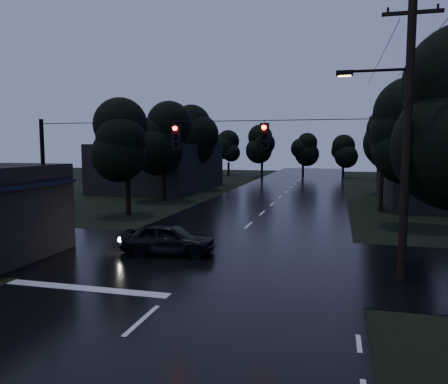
% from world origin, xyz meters
% --- Properties ---
extents(main_road, '(12.00, 120.00, 0.02)m').
position_xyz_m(main_road, '(0.00, 30.00, 0.00)').
color(main_road, black).
rests_on(main_road, ground).
extents(cross_street, '(60.00, 9.00, 0.02)m').
position_xyz_m(cross_street, '(0.00, 12.00, 0.00)').
color(cross_street, black).
rests_on(cross_street, ground).
extents(building_far_right, '(10.00, 14.00, 4.40)m').
position_xyz_m(building_far_right, '(14.00, 34.00, 2.20)').
color(building_far_right, black).
rests_on(building_far_right, ground).
extents(building_far_left, '(10.00, 16.00, 5.00)m').
position_xyz_m(building_far_left, '(-14.00, 40.00, 2.50)').
color(building_far_left, black).
rests_on(building_far_left, ground).
extents(utility_pole_main, '(3.50, 0.30, 10.00)m').
position_xyz_m(utility_pole_main, '(7.41, 11.00, 5.26)').
color(utility_pole_main, black).
rests_on(utility_pole_main, ground).
extents(utility_pole_far, '(2.00, 0.30, 7.50)m').
position_xyz_m(utility_pole_far, '(8.30, 28.00, 3.88)').
color(utility_pole_far, black).
rests_on(utility_pole_far, ground).
extents(anchor_pole_left, '(0.18, 0.18, 6.00)m').
position_xyz_m(anchor_pole_left, '(-7.50, 11.00, 3.00)').
color(anchor_pole_left, black).
rests_on(anchor_pole_left, ground).
extents(span_signals, '(15.00, 0.37, 1.12)m').
position_xyz_m(span_signals, '(0.56, 10.99, 5.24)').
color(span_signals, black).
rests_on(span_signals, ground).
extents(tree_left_a, '(3.92, 3.92, 8.26)m').
position_xyz_m(tree_left_a, '(-9.00, 22.00, 5.24)').
color(tree_left_a, black).
rests_on(tree_left_a, ground).
extents(tree_left_b, '(4.20, 4.20, 8.85)m').
position_xyz_m(tree_left_b, '(-9.60, 30.00, 5.62)').
color(tree_left_b, black).
rests_on(tree_left_b, ground).
extents(tree_left_c, '(4.48, 4.48, 9.44)m').
position_xyz_m(tree_left_c, '(-10.20, 40.00, 5.99)').
color(tree_left_c, black).
rests_on(tree_left_c, ground).
extents(tree_right_a, '(4.20, 4.20, 8.85)m').
position_xyz_m(tree_right_a, '(9.00, 22.00, 5.62)').
color(tree_right_a, black).
rests_on(tree_right_a, ground).
extents(tree_right_b, '(4.48, 4.48, 9.44)m').
position_xyz_m(tree_right_b, '(9.60, 30.00, 5.99)').
color(tree_right_b, black).
rests_on(tree_right_b, ground).
extents(tree_right_c, '(4.76, 4.76, 10.03)m').
position_xyz_m(tree_right_c, '(10.20, 40.00, 6.37)').
color(tree_right_c, black).
rests_on(tree_right_c, ground).
extents(car, '(4.37, 2.22, 1.43)m').
position_xyz_m(car, '(-2.09, 12.23, 0.71)').
color(car, black).
rests_on(car, ground).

